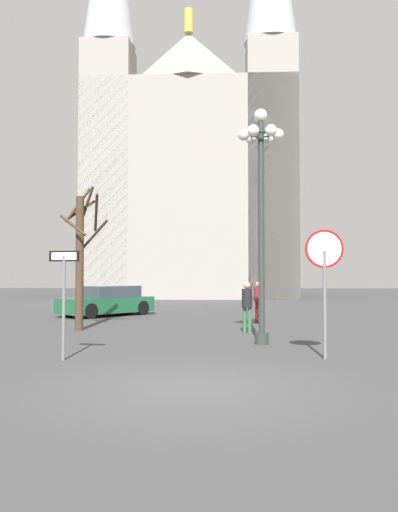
# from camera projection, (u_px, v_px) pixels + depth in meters

# --- Properties ---
(ground_plane) EXTENTS (120.00, 120.00, 0.00)m
(ground_plane) POSITION_uv_depth(u_px,v_px,m) (191.00, 388.00, 8.18)
(ground_plane) COLOR #424244
(cathedral) EXTENTS (16.57, 12.49, 35.67)m
(cathedral) POSITION_uv_depth(u_px,v_px,m) (192.00, 166.00, 42.11)
(cathedral) COLOR gray
(cathedral) RESTS_ON ground
(stop_sign) EXTENTS (0.84, 0.08, 2.80)m
(stop_sign) POSITION_uv_depth(u_px,v_px,m) (324.00, 267.00, 11.05)
(stop_sign) COLOR slate
(stop_sign) RESTS_ON ground
(one_way_arrow_sign) EXTENTS (0.69, 0.17, 2.33)m
(one_way_arrow_sign) POSITION_uv_depth(u_px,v_px,m) (64.00, 290.00, 10.88)
(one_way_arrow_sign) COLOR slate
(one_way_arrow_sign) RESTS_ON ground
(street_lamp) EXTENTS (1.22, 1.10, 6.24)m
(street_lamp) POSITION_uv_depth(u_px,v_px,m) (261.00, 187.00, 13.49)
(street_lamp) COLOR #2D3833
(street_lamp) RESTS_ON ground
(bare_tree) EXTENTS (1.52, 1.52, 4.77)m
(bare_tree) POSITION_uv_depth(u_px,v_px,m) (81.00, 254.00, 16.78)
(bare_tree) COLOR #473323
(bare_tree) RESTS_ON ground
(parked_car_near_green) EXTENTS (4.07, 4.30, 1.32)m
(parked_car_near_green) POSITION_uv_depth(u_px,v_px,m) (107.00, 301.00, 22.62)
(parked_car_near_green) COLOR #1E5B38
(parked_car_near_green) RESTS_ON ground
(pedestrian_walking) EXTENTS (0.32, 0.32, 1.59)m
(pedestrian_walking) POSITION_uv_depth(u_px,v_px,m) (247.00, 302.00, 15.87)
(pedestrian_walking) COLOR #33663F
(pedestrian_walking) RESTS_ON ground
(pedestrian_standing) EXTENTS (0.32, 0.32, 1.56)m
(pedestrian_standing) POSITION_uv_depth(u_px,v_px,m) (258.00, 298.00, 19.17)
(pedestrian_standing) COLOR maroon
(pedestrian_standing) RESTS_ON ground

